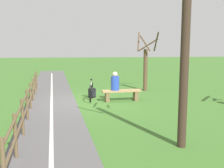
{
  "coord_description": "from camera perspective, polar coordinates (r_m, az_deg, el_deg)",
  "views": [
    {
      "loc": [
        0.26,
        11.55,
        2.47
      ],
      "look_at": [
        -0.81,
        2.11,
        1.07
      ],
      "focal_mm": 43.31,
      "sensor_mm": 36.0,
      "label": 1
    }
  ],
  "objects": [
    {
      "name": "tree_far_left",
      "position": [
        6.51,
        15.23,
        7.06
      ],
      "size": [
        1.34,
        1.32,
        5.14
      ],
      "color": "#38281E",
      "rests_on": "ground_plane"
    },
    {
      "name": "backpack",
      "position": [
        12.63,
        -4.22,
        -1.92
      ],
      "size": [
        0.36,
        0.34,
        0.43
      ],
      "rotation": [
        0.0,
        0.0,
        0.63
      ],
      "color": "black",
      "rests_on": "ground_plane"
    },
    {
      "name": "bicycle",
      "position": [
        12.07,
        -4.41,
        -1.54
      ],
      "size": [
        0.23,
        1.69,
        0.93
      ],
      "rotation": [
        0.0,
        0.0,
        1.46
      ],
      "color": "black",
      "rests_on": "ground_plane"
    },
    {
      "name": "tree_near_bench",
      "position": [
        14.51,
        7.16,
        4.16
      ],
      "size": [
        1.25,
        1.37,
        3.12
      ],
      "color": "brown",
      "rests_on": "ground_plane"
    },
    {
      "name": "person_seated",
      "position": [
        11.68,
        0.66,
        0.36
      ],
      "size": [
        0.39,
        0.39,
        0.81
      ],
      "rotation": [
        0.0,
        0.0,
        0.1
      ],
      "color": "#2847B7",
      "rests_on": "bench"
    },
    {
      "name": "fence_roadside",
      "position": [
        10.0,
        -17.14,
        -2.78
      ],
      "size": [
        1.28,
        10.86,
        1.01
      ],
      "rotation": [
        0.0,
        0.0,
        1.68
      ],
      "color": "brown",
      "rests_on": "ground_plane"
    },
    {
      "name": "bench",
      "position": [
        11.83,
        2.04,
        -1.99
      ],
      "size": [
        1.75,
        0.54,
        0.49
      ],
      "rotation": [
        0.0,
        0.0,
        0.1
      ],
      "color": "#A88456",
      "rests_on": "ground_plane"
    },
    {
      "name": "path_centre_line",
      "position": [
        7.98,
        -12.66,
        -9.69
      ],
      "size": [
        3.43,
        31.84,
        0.0
      ],
      "primitive_type": "cube",
      "rotation": [
        0.0,
        0.0,
        0.1
      ],
      "color": "silver",
      "rests_on": "paved_path"
    },
    {
      "name": "ground_plane",
      "position": [
        11.81,
        -5.05,
        -3.7
      ],
      "size": [
        80.0,
        80.0,
        0.0
      ],
      "primitive_type": "plane",
      "color": "#3D6B28"
    },
    {
      "name": "paved_path",
      "position": [
        7.99,
        -12.66,
        -9.75
      ],
      "size": [
        5.8,
        36.02,
        0.02
      ],
      "primitive_type": "cube",
      "rotation": [
        0.0,
        0.0,
        0.1
      ],
      "color": "#565454",
      "rests_on": "ground_plane"
    }
  ]
}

